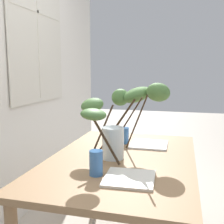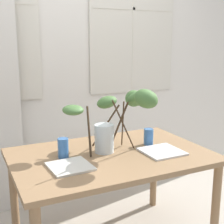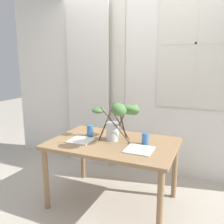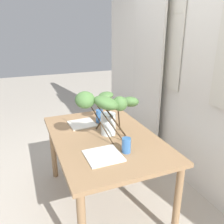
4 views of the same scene
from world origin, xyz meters
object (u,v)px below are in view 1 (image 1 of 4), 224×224
drinking_glass_blue_right (124,135)px  plate_square_left (129,178)px  vase_with_branches (123,111)px  plate_square_right (149,144)px  drinking_glass_blue_left (96,163)px  dining_table (122,170)px

drinking_glass_blue_right → plate_square_left: 0.71m
vase_with_branches → plate_square_right: bearing=-28.6°
plate_square_left → vase_with_branches: bearing=16.7°
plate_square_left → plate_square_right: size_ratio=0.95×
drinking_glass_blue_left → plate_square_left: size_ratio=0.53×
vase_with_branches → plate_square_left: bearing=-163.3°
drinking_glass_blue_left → drinking_glass_blue_right: drinking_glass_blue_left is taller
vase_with_branches → drinking_glass_blue_right: (0.27, 0.05, -0.23)m
dining_table → plate_square_left: plate_square_left is taller
dining_table → vase_with_branches: (0.08, 0.01, 0.37)m
dining_table → plate_square_right: (0.34, -0.13, 0.09)m
drinking_glass_blue_right → plate_square_right: drinking_glass_blue_right is taller
drinking_glass_blue_right → plate_square_right: bearing=-92.1°
dining_table → drinking_glass_blue_left: size_ratio=10.10×
drinking_glass_blue_right → plate_square_right: (-0.01, -0.19, -0.05)m
vase_with_branches → plate_square_right: vase_with_branches is taller
drinking_glass_blue_right → plate_square_left: drinking_glass_blue_right is taller
dining_table → drinking_glass_blue_right: size_ratio=11.13×
plate_square_left → dining_table: bearing=18.6°
dining_table → vase_with_branches: vase_with_branches is taller
vase_with_branches → plate_square_right: size_ratio=2.47×
dining_table → plate_square_left: (-0.34, -0.11, 0.09)m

